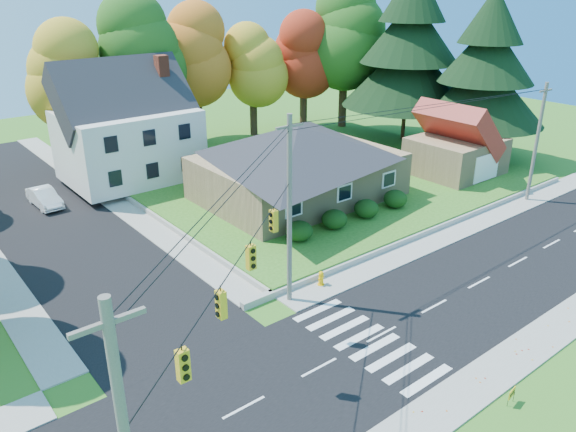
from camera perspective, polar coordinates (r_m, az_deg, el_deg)
name	(u,v)px	position (r m, az deg, el deg)	size (l,w,h in m)	color
ground	(382,335)	(27.85, 9.48, -11.79)	(120.00, 120.00, 0.00)	#3D7923
road_main	(382,334)	(27.85, 9.49, -11.78)	(90.00, 8.00, 0.02)	black
road_cross	(42,212)	(44.77, -23.69, 0.34)	(8.00, 44.00, 0.02)	black
sidewalk_north	(313,292)	(30.78, 2.57, -7.73)	(90.00, 2.00, 0.08)	#9C9A90
sidewalk_south	(471,389)	(25.52, 18.11, -16.33)	(90.00, 2.00, 0.08)	#9C9A90
lawn	(305,170)	(49.58, 1.78, 4.70)	(30.00, 30.00, 0.50)	#3D7923
ranch_house	(298,161)	(41.95, 1.03, 5.63)	(14.60, 10.60, 5.40)	tan
colonial_house	(128,129)	(47.63, -15.97, 8.50)	(10.40, 8.40, 9.60)	silver
garage	(457,146)	(49.52, 16.78, 6.85)	(7.30, 6.30, 4.60)	tan
hedge_row	(351,214)	(38.05, 6.38, 0.22)	(10.70, 1.70, 1.27)	#163A10
traffic_infrastructure	(365,229)	(26.03, 7.80, -1.27)	(38.10, 10.66, 10.00)	#666059
tree_lot_0	(70,75)	(51.78, -21.28, 13.17)	(6.72, 6.72, 12.51)	#3F2A19
tree_lot_1	(140,55)	(52.83, -14.79, 15.54)	(7.84, 7.84, 14.60)	#3F2A19
tree_lot_2	(195,56)	(56.49, -9.45, 15.72)	(7.28, 7.28, 13.56)	#3F2A19
tree_lot_3	(252,66)	(59.00, -3.64, 14.99)	(6.16, 6.16, 11.47)	#3F2A19
tree_lot_4	(304,56)	(61.77, 1.64, 15.98)	(6.72, 6.72, 12.51)	#3F2A19
tree_lot_5	(345,35)	(62.76, 5.83, 17.79)	(8.40, 8.40, 15.64)	#3F2A19
conifer_east_a	(409,50)	(58.18, 12.24, 16.15)	(12.80, 12.80, 16.96)	#3F2A19
conifer_east_b	(486,70)	(54.45, 19.46, 13.79)	(11.20, 11.20, 14.84)	#3F2A19
white_car	(44,198)	(45.66, -23.50, 1.73)	(1.45, 4.16, 1.37)	white
fire_hydrant	(321,279)	(31.27, 3.37, -6.40)	(0.52, 0.40, 0.90)	#F5A903
yard_sign	(512,394)	(25.04, 21.79, -16.41)	(0.57, 0.12, 0.72)	black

